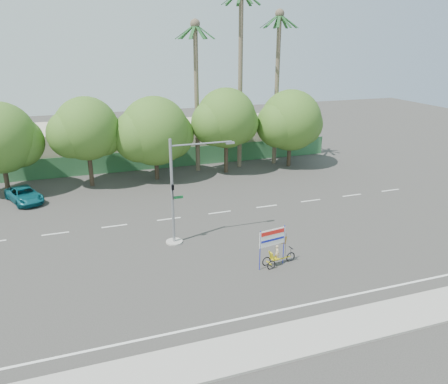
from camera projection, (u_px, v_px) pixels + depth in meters
name	position (u px, v px, depth m)	size (l,w,h in m)	color
ground	(230.00, 264.00, 26.14)	(120.00, 120.00, 0.00)	#33302D
sidewalk_near	(287.00, 341.00, 19.43)	(50.00, 2.40, 0.12)	gray
fence	(160.00, 159.00, 44.96)	(38.00, 0.08, 2.00)	#336B3D
building_left	(57.00, 147.00, 45.59)	(12.00, 8.00, 4.00)	#BEB697
building_right	(220.00, 137.00, 51.15)	(14.00, 8.00, 3.60)	#BEB697
tree_left	(86.00, 131.00, 38.33)	(6.66, 5.60, 8.07)	#473828
tree_center	(154.00, 133.00, 40.36)	(7.62, 6.40, 7.85)	#473828
tree_right	(226.00, 120.00, 42.24)	(6.90, 5.80, 8.36)	#473828
tree_far_right	(290.00, 122.00, 44.58)	(7.38, 6.20, 7.94)	#473828
palm_tall	(241.00, 63.00, 42.45)	(3.73, 3.79, 17.45)	#70604C
palm_mid	(277.00, 73.00, 44.03)	(3.73, 3.79, 15.45)	#70604C
palm_short	(196.00, 81.00, 41.61)	(3.73, 3.79, 14.45)	#70604C
traffic_signal	(177.00, 201.00, 28.04)	(4.72, 1.10, 7.00)	gray
trike_billboard	(275.00, 250.00, 25.68)	(2.56, 0.80, 2.54)	black
pickup_truck	(24.00, 195.00, 35.84)	(2.03, 4.41, 1.23)	#0E5763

